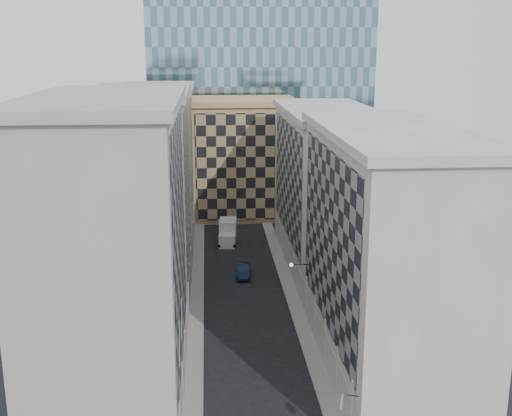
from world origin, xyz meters
TOP-DOWN VIEW (x-y plane):
  - sidewalk_west at (-5.25, 30.00)m, footprint 1.50×100.00m
  - sidewalk_east at (5.25, 30.00)m, footprint 1.50×100.00m
  - bldg_left_a at (-10.88, 11.00)m, footprint 10.80×22.80m
  - bldg_left_b at (-10.88, 33.00)m, footprint 10.80×22.80m
  - bldg_left_c at (-10.88, 55.00)m, footprint 10.80×22.80m
  - bldg_right_a at (10.88, 15.00)m, footprint 10.80×26.80m
  - bldg_right_b at (10.89, 42.00)m, footprint 10.80×28.80m
  - tan_block at (2.00, 67.90)m, footprint 16.80×14.80m
  - church_tower at (0.00, 82.00)m, footprint 7.20×7.20m
  - flagpoles_left at (-5.90, 6.00)m, footprint 0.10×6.33m
  - bracket_lamp at (4.38, 24.00)m, footprint 1.98×0.36m
  - box_truck at (-1.16, 51.55)m, footprint 2.78×5.91m
  - dark_car at (0.25, 37.75)m, footprint 1.89×4.60m
  - shop_sign at (4.95, 3.00)m, footprint 1.29×0.74m

SIDE VIEW (x-z plane):
  - sidewalk_west at x=-5.25m, z-range 0.00..0.15m
  - sidewalk_east at x=5.25m, z-range 0.00..0.15m
  - dark_car at x=0.25m, z-range 0.00..1.48m
  - box_truck at x=-1.16m, z-range -0.20..2.95m
  - shop_sign at x=4.95m, z-range 3.41..4.26m
  - bracket_lamp at x=4.38m, z-range 6.02..6.38m
  - flagpoles_left at x=-5.90m, z-range 6.83..9.17m
  - tan_block at x=2.00m, z-range 0.04..18.84m
  - bldg_right_b at x=10.89m, z-range 0.00..19.70m
  - bldg_right_a at x=10.88m, z-range -0.03..20.67m
  - bldg_left_c at x=-10.88m, z-range -0.02..21.68m
  - bldg_left_b at x=-10.88m, z-range -0.03..22.67m
  - bldg_left_a at x=-10.88m, z-range -0.03..23.67m
  - church_tower at x=0.00m, z-range 1.20..52.70m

